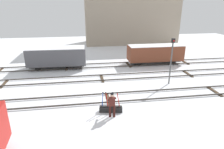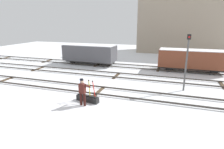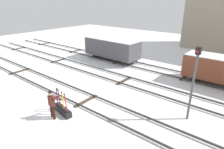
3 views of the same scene
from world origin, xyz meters
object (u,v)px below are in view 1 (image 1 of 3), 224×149
freight_car_near_switch (57,56)px  rail_worker (112,103)px  switch_lever_frame (111,108)px  freight_car_far_end (155,53)px  signal_post (172,57)px

freight_car_near_switch → rail_worker: bearing=-65.6°
rail_worker → freight_car_near_switch: freight_car_near_switch is taller
rail_worker → freight_car_near_switch: 11.55m
rail_worker → switch_lever_frame: bearing=98.7°
switch_lever_frame → rail_worker: bearing=-81.3°
rail_worker → freight_car_near_switch: (-4.43, 10.66, 0.39)m
rail_worker → freight_car_far_end: bearing=67.0°
rail_worker → freight_car_near_switch: bearing=121.9°
signal_post → freight_car_far_end: bearing=81.8°
switch_lever_frame → freight_car_near_switch: size_ratio=0.25×
signal_post → freight_car_near_switch: signal_post is taller
switch_lever_frame → freight_car_far_end: bearing=65.5°
rail_worker → signal_post: signal_post is taller
freight_car_far_end → freight_car_near_switch: bearing=-179.8°
signal_post → freight_car_far_end: size_ratio=0.64×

